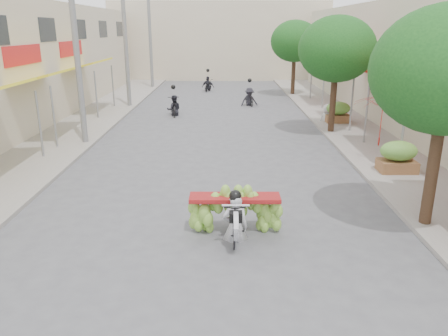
# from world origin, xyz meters

# --- Properties ---
(ground) EXTENTS (120.00, 120.00, 0.00)m
(ground) POSITION_xyz_m (0.00, 0.00, 0.00)
(ground) COLOR #58575D
(ground) RESTS_ON ground
(sidewalk_left) EXTENTS (4.00, 60.00, 0.12)m
(sidewalk_left) POSITION_xyz_m (-7.00, 15.00, 0.06)
(sidewalk_left) COLOR gray
(sidewalk_left) RESTS_ON ground
(sidewalk_right) EXTENTS (4.00, 60.00, 0.12)m
(sidewalk_right) POSITION_xyz_m (7.00, 15.00, 0.06)
(sidewalk_right) COLOR gray
(sidewalk_right) RESTS_ON ground
(far_building) EXTENTS (20.00, 6.00, 7.00)m
(far_building) POSITION_xyz_m (0.00, 38.00, 3.50)
(far_building) COLOR beige
(far_building) RESTS_ON ground
(utility_pole_mid) EXTENTS (0.60, 0.24, 8.00)m
(utility_pole_mid) POSITION_xyz_m (-5.40, 12.00, 4.03)
(utility_pole_mid) COLOR slate
(utility_pole_mid) RESTS_ON ground
(utility_pole_far) EXTENTS (0.60, 0.24, 8.00)m
(utility_pole_far) POSITION_xyz_m (-5.40, 21.00, 4.03)
(utility_pole_far) COLOR slate
(utility_pole_far) RESTS_ON ground
(utility_pole_back) EXTENTS (0.60, 0.24, 8.00)m
(utility_pole_back) POSITION_xyz_m (-5.40, 30.00, 4.03)
(utility_pole_back) COLOR slate
(utility_pole_back) RESTS_ON ground
(street_tree_near) EXTENTS (3.40, 3.40, 5.25)m
(street_tree_near) POSITION_xyz_m (5.40, 4.00, 3.78)
(street_tree_near) COLOR #3A2719
(street_tree_near) RESTS_ON ground
(street_tree_mid) EXTENTS (3.40, 3.40, 5.25)m
(street_tree_mid) POSITION_xyz_m (5.40, 14.00, 3.78)
(street_tree_mid) COLOR #3A2719
(street_tree_mid) RESTS_ON ground
(street_tree_far) EXTENTS (3.40, 3.40, 5.25)m
(street_tree_far) POSITION_xyz_m (5.40, 26.00, 3.78)
(street_tree_far) COLOR #3A2719
(street_tree_far) RESTS_ON ground
(produce_crate_mid) EXTENTS (1.20, 0.88, 1.16)m
(produce_crate_mid) POSITION_xyz_m (6.20, 8.00, 0.71)
(produce_crate_mid) COLOR brown
(produce_crate_mid) RESTS_ON ground
(produce_crate_far) EXTENTS (1.20, 0.88, 1.16)m
(produce_crate_far) POSITION_xyz_m (6.20, 16.00, 0.71)
(produce_crate_far) COLOR brown
(produce_crate_far) RESTS_ON ground
(banana_motorbike) EXTENTS (2.20, 1.85, 2.06)m
(banana_motorbike) POSITION_xyz_m (0.70, 3.49, 0.69)
(banana_motorbike) COLOR black
(banana_motorbike) RESTS_ON ground
(market_umbrella) EXTENTS (2.46, 2.46, 1.82)m
(market_umbrella) POSITION_xyz_m (5.94, 9.14, 2.51)
(market_umbrella) COLOR #AA1D16
(market_umbrella) RESTS_ON ground
(pedestrian) EXTENTS (0.91, 0.61, 1.73)m
(pedestrian) POSITION_xyz_m (5.75, 16.31, 0.98)
(pedestrian) COLOR silver
(pedestrian) RESTS_ON ground
(bg_motorbike_a) EXTENTS (0.87, 1.79, 1.95)m
(bg_motorbike_a) POSITION_xyz_m (-2.37, 18.40, 0.73)
(bg_motorbike_a) COLOR black
(bg_motorbike_a) RESTS_ON ground
(bg_motorbike_b) EXTENTS (1.16, 1.67, 1.95)m
(bg_motorbike_b) POSITION_xyz_m (2.02, 21.58, 0.86)
(bg_motorbike_b) COLOR black
(bg_motorbike_b) RESTS_ON ground
(bg_motorbike_c) EXTENTS (1.07, 1.63, 1.95)m
(bg_motorbike_c) POSITION_xyz_m (-0.81, 28.22, 0.81)
(bg_motorbike_c) COLOR black
(bg_motorbike_c) RESTS_ON ground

